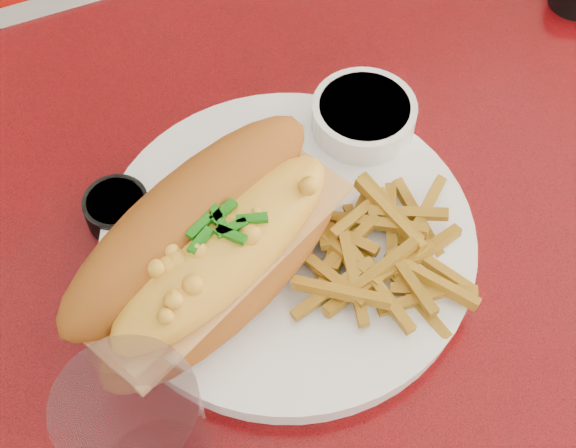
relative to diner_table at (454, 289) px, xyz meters
name	(u,v)px	position (x,y,z in m)	size (l,w,h in m)	color
diner_table	(454,289)	(0.00, 0.00, 0.00)	(1.23, 0.83, 0.77)	#BA0B11
booth_bench_far	(209,23)	(0.00, 0.81, -0.32)	(1.20, 0.51, 0.90)	#A1110A
dinner_plate	(288,242)	(-0.18, 0.03, 0.17)	(0.37, 0.37, 0.02)	white
mac_hoagie	(212,247)	(-0.25, 0.01, 0.23)	(0.28, 0.22, 0.11)	#A85B1B
fries_pile	(380,249)	(-0.12, -0.02, 0.20)	(0.12, 0.11, 0.03)	#BD8A20
fork	(371,239)	(-0.12, 0.00, 0.18)	(0.03, 0.16, 0.00)	silver
gravy_ramekin	(363,123)	(-0.07, 0.10, 0.19)	(0.12, 0.12, 0.05)	white
sauce_cup_left	(117,209)	(-0.30, 0.11, 0.18)	(0.06, 0.06, 0.03)	black
water_tumbler	(143,445)	(-0.34, -0.11, 0.24)	(0.09, 0.09, 0.15)	silver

